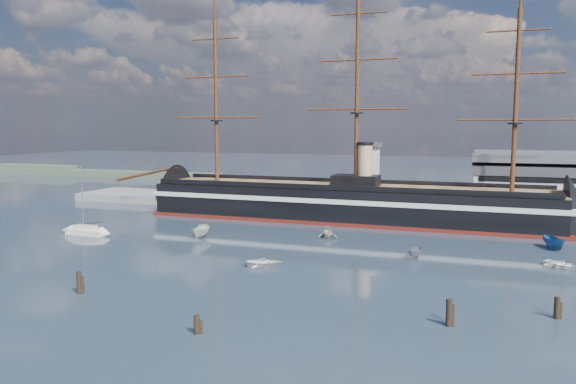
% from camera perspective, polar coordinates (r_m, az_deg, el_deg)
% --- Properties ---
extents(ground, '(600.00, 600.00, 0.00)m').
position_cam_1_polar(ground, '(107.11, 3.04, -4.58)').
color(ground, '#283345').
rests_on(ground, ground).
extents(quay, '(180.00, 18.00, 2.00)m').
position_cam_1_polar(quay, '(139.66, 11.28, -2.05)').
color(quay, slate).
rests_on(quay, ground).
extents(quay_tower, '(5.00, 5.00, 15.00)m').
position_cam_1_polar(quay_tower, '(136.80, 8.28, 1.94)').
color(quay_tower, silver).
rests_on(quay_tower, ground).
extents(shoreline, '(120.00, 10.00, 4.00)m').
position_cam_1_polar(shoreline, '(259.55, -21.02, 1.94)').
color(shoreline, '#3F4C38').
rests_on(shoreline, ground).
extents(warship, '(112.92, 16.78, 53.94)m').
position_cam_1_polar(warship, '(125.74, 5.21, -1.05)').
color(warship, black).
rests_on(warship, ground).
extents(sailboat, '(8.38, 2.77, 13.27)m').
position_cam_1_polar(sailboat, '(115.71, -19.83, -3.70)').
color(sailboat, silver).
rests_on(sailboat, ground).
extents(motorboat_a, '(7.82, 3.82, 3.00)m').
position_cam_1_polar(motorboat_a, '(106.78, -8.86, -4.69)').
color(motorboat_a, silver).
rests_on(motorboat_a, ground).
extents(motorboat_b, '(2.61, 3.71, 1.61)m').
position_cam_1_polar(motorboat_b, '(85.14, -2.37, -7.54)').
color(motorboat_b, white).
rests_on(motorboat_b, ground).
extents(motorboat_c, '(5.46, 2.66, 2.09)m').
position_cam_1_polar(motorboat_c, '(92.25, 12.79, -6.59)').
color(motorboat_c, slate).
rests_on(motorboat_c, ground).
extents(motorboat_d, '(7.43, 5.32, 2.50)m').
position_cam_1_polar(motorboat_d, '(106.39, 4.02, -4.67)').
color(motorboat_d, beige).
rests_on(motorboat_d, ground).
extents(motorboat_e, '(3.16, 3.41, 1.55)m').
position_cam_1_polar(motorboat_e, '(93.28, 26.00, -6.96)').
color(motorboat_e, white).
rests_on(motorboat_e, ground).
extents(motorboat_f, '(7.53, 5.12, 2.83)m').
position_cam_1_polar(motorboat_f, '(106.51, 25.40, -5.29)').
color(motorboat_f, '#24558B').
rests_on(motorboat_f, ground).
extents(piling_near_left, '(0.64, 0.64, 3.54)m').
position_cam_1_polar(piling_near_left, '(76.38, -20.42, -9.64)').
color(piling_near_left, black).
rests_on(piling_near_left, ground).
extents(piling_near_mid, '(0.64, 0.64, 2.65)m').
position_cam_1_polar(piling_near_mid, '(59.38, -9.23, -14.03)').
color(piling_near_mid, black).
rests_on(piling_near_mid, ground).
extents(piling_near_right, '(0.64, 0.64, 3.66)m').
position_cam_1_polar(piling_near_right, '(63.03, 15.99, -12.97)').
color(piling_near_right, black).
rests_on(piling_near_right, ground).
extents(piling_far_right, '(0.64, 0.64, 3.17)m').
position_cam_1_polar(piling_far_right, '(69.43, 25.60, -11.52)').
color(piling_far_right, black).
rests_on(piling_far_right, ground).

